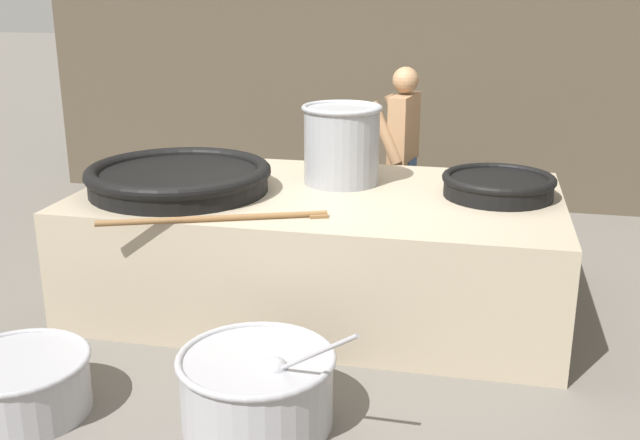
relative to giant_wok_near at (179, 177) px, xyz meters
name	(u,v)px	position (x,y,z in m)	size (l,w,h in m)	color
ground_plane	(320,302)	(1.02, 0.21, -0.99)	(60.00, 60.00, 0.00)	#666059
back_wall	(381,2)	(1.02, 3.22, 1.17)	(7.60, 0.24, 4.32)	#4C4233
hearth_platform	(320,248)	(1.02, 0.21, -0.55)	(3.49, 1.92, 0.89)	tan
giant_wok_near	(179,177)	(0.00, 0.00, 0.00)	(1.36, 1.36, 0.20)	black
giant_wok_far	(498,185)	(2.30, 0.35, -0.02)	(0.81, 0.81, 0.16)	black
stock_pot	(342,143)	(1.12, 0.50, 0.20)	(0.61, 0.61, 0.60)	gray
stirring_paddle	(223,218)	(0.56, -0.63, -0.09)	(1.41, 0.60, 0.04)	brown
cook	(402,153)	(1.46, 1.62, -0.09)	(0.44, 0.64, 1.66)	#9E7551
prep_bowl_vegetables	(257,385)	(1.03, -1.49, -0.76)	(1.07, 0.88, 0.77)	#9E9EA3
prep_bowl_meat	(21,383)	(-0.31, -1.68, -0.80)	(0.80, 0.80, 0.34)	#9E9EA3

